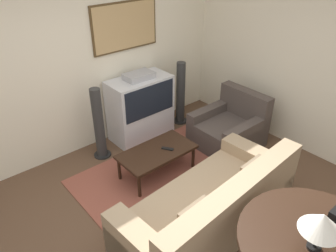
{
  "coord_description": "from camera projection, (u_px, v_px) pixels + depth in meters",
  "views": [
    {
      "loc": [
        -1.7,
        -1.97,
        2.91
      ],
      "look_at": [
        0.65,
        0.78,
        0.75
      ],
      "focal_mm": 35.0,
      "sensor_mm": 36.0,
      "label": 1
    }
  ],
  "objects": [
    {
      "name": "coffee_table",
      "position": [
        157.0,
        153.0,
        4.4
      ],
      "size": [
        1.03,
        0.55,
        0.38
      ],
      "color": "black",
      "rests_on": "ground_plane"
    },
    {
      "name": "console_table",
      "position": [
        319.0,
        248.0,
        2.62
      ],
      "size": [
        1.3,
        1.3,
        0.79
      ],
      "color": "black",
      "rests_on": "ground_plane"
    },
    {
      "name": "speaker_tower_left",
      "position": [
        99.0,
        126.0,
        4.68
      ],
      "size": [
        0.25,
        0.25,
        1.09
      ],
      "color": "black",
      "rests_on": "ground_plane"
    },
    {
      "name": "couch",
      "position": [
        211.0,
        208.0,
        3.58
      ],
      "size": [
        2.17,
        1.07,
        0.84
      ],
      "rotation": [
        0.0,
        0.0,
        3.21
      ],
      "color": "#9E8466",
      "rests_on": "ground_plane"
    },
    {
      "name": "tv",
      "position": [
        141.0,
        107.0,
        5.16
      ],
      "size": [
        0.98,
        0.52,
        1.09
      ],
      "color": "silver",
      "rests_on": "ground_plane"
    },
    {
      "name": "armchair",
      "position": [
        229.0,
        129.0,
        5.08
      ],
      "size": [
        0.93,
        0.88,
        0.83
      ],
      "rotation": [
        0.0,
        0.0,
        -1.57
      ],
      "color": "#473D38",
      "rests_on": "ground_plane"
    },
    {
      "name": "speaker_tower_right",
      "position": [
        181.0,
        95.0,
        5.55
      ],
      "size": [
        0.25,
        0.25,
        1.09
      ],
      "color": "black",
      "rests_on": "ground_plane"
    },
    {
      "name": "ground_plane",
      "position": [
        169.0,
        228.0,
        3.73
      ],
      "size": [
        12.0,
        12.0,
        0.0
      ],
      "primitive_type": "plane",
      "color": "brown"
    },
    {
      "name": "wall_right",
      "position": [
        314.0,
        63.0,
        4.5
      ],
      "size": [
        0.06,
        12.0,
        2.7
      ],
      "color": "beige",
      "rests_on": "ground_plane"
    },
    {
      "name": "wall_back",
      "position": [
        68.0,
        64.0,
        4.43
      ],
      "size": [
        12.0,
        0.1,
        2.7
      ],
      "color": "beige",
      "rests_on": "ground_plane"
    },
    {
      "name": "mantel_clock",
      "position": [
        336.0,
        219.0,
        2.68
      ],
      "size": [
        0.17,
        0.1,
        0.2
      ],
      "color": "black",
      "rests_on": "console_table"
    },
    {
      "name": "remote",
      "position": [
        167.0,
        149.0,
        4.4
      ],
      "size": [
        0.12,
        0.16,
        0.02
      ],
      "color": "black",
      "rests_on": "coffee_table"
    },
    {
      "name": "table_lamp",
      "position": [
        322.0,
        223.0,
        2.41
      ],
      "size": [
        0.32,
        0.32,
        0.36
      ],
      "color": "black",
      "rests_on": "console_table"
    },
    {
      "name": "area_rug",
      "position": [
        164.0,
        173.0,
        4.56
      ],
      "size": [
        2.36,
        1.52,
        0.01
      ],
      "color": "brown",
      "rests_on": "ground_plane"
    }
  ]
}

